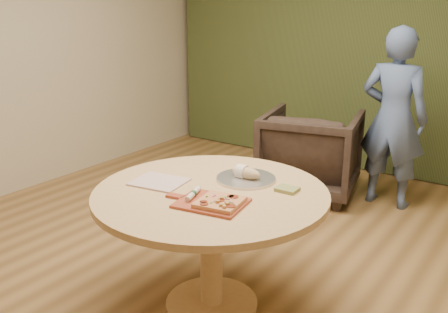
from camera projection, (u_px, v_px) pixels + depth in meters
room_shell at (201, 69)px, 2.86m from camera, size 5.04×6.04×2.84m
curtain at (373, 39)px, 5.12m from camera, size 4.80×0.14×2.78m
pedestal_table at (211, 213)px, 2.87m from camera, size 1.34×1.34×0.75m
pizza_paddle at (210, 203)px, 2.63m from camera, size 0.47×0.33×0.01m
flatbread_pizza at (220, 202)px, 2.59m from camera, size 0.25×0.25×0.04m
cutlery_roll at (193, 194)px, 2.69m from camera, size 0.08×0.20×0.03m
newspaper at (159, 182)px, 2.94m from camera, size 0.34×0.29×0.01m
serving_tray at (246, 179)px, 2.99m from camera, size 0.36×0.36×0.02m
bread_roll at (245, 173)px, 2.98m from camera, size 0.19×0.09×0.09m
green_packet at (287, 189)px, 2.81m from camera, size 0.12×0.10×0.02m
armchair at (311, 148)px, 4.71m from camera, size 1.01×0.97×0.88m
person_standing at (393, 119)px, 4.34m from camera, size 0.58×0.38×1.59m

